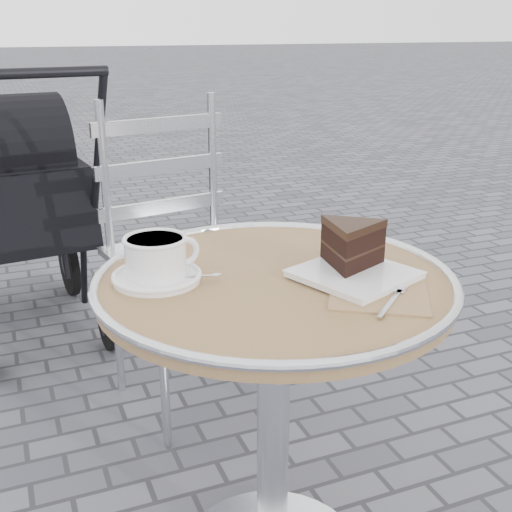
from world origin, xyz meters
name	(u,v)px	position (x,y,z in m)	size (l,w,h in m)	color
cafe_table	(274,351)	(0.00, 0.00, 0.57)	(0.72, 0.72, 0.74)	silver
cappuccino_set	(157,261)	(-0.22, 0.07, 0.77)	(0.19, 0.17, 0.09)	white
cake_plate_set	(352,251)	(0.15, -0.04, 0.78)	(0.25, 0.33, 0.11)	#9A7554
bistro_chair	(174,219)	(0.02, 0.85, 0.61)	(0.52, 0.52, 0.99)	silver
baby_stroller	(20,213)	(-0.42, 1.58, 0.49)	(0.58, 1.09, 1.08)	black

